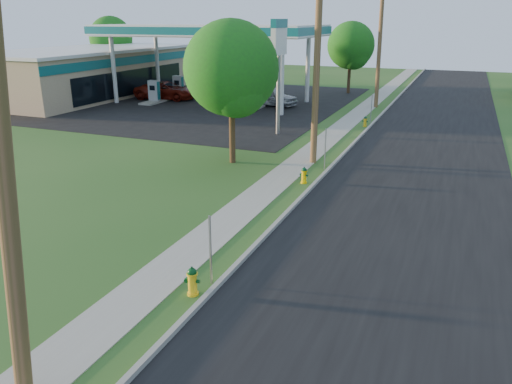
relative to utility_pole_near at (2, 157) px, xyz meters
The scene contains 26 objects.
ground_plane 4.94m from the utility_pole_near, 59.04° to the left, with size 140.00×140.00×0.00m, color #24521C.
road 13.04m from the utility_pole_near, 65.13° to the left, with size 8.00×120.00×0.02m, color black.
curb 12.02m from the utility_pole_near, 84.29° to the left, with size 0.15×120.00×0.15m, color gray.
sidewalk 12.01m from the utility_pole_near, 93.38° to the left, with size 1.50×120.00×0.03m, color #9B988C.
forecourt 36.73m from the utility_pole_near, 115.02° to the left, with size 26.00×28.00×0.02m, color black.
utility_pole_near is the anchor object (origin of this frame).
utility_pole_mid 18.00m from the utility_pole_near, 90.00° to the left, with size 1.40×0.32×9.80m.
utility_pole_far 36.00m from the utility_pole_near, 90.00° to the left, with size 1.40×0.32×9.50m.
sign_post_near 6.50m from the utility_pole_near, 80.72° to the left, with size 0.05×0.04×2.00m, color gray.
sign_post_mid 17.44m from the utility_pole_near, 87.14° to the left, with size 0.05×0.04×2.00m, color gray.
sign_post_far 29.46m from the utility_pole_near, 88.33° to the left, with size 0.05×0.04×2.00m, color gray.
gas_canopy 35.63m from the utility_pole_near, 112.10° to the left, with size 18.18×9.18×6.40m.
fuel_pump_nw 36.03m from the utility_pole_near, 120.00° to the left, with size 1.20×3.20×1.90m.
fuel_pump_ne 32.51m from the utility_pole_near, 106.02° to the left, with size 1.20×3.20×1.90m.
fuel_pump_sw 39.52m from the utility_pole_near, 117.09° to the left, with size 1.20×3.20×1.90m.
fuel_pump_se 36.34m from the utility_pole_near, 104.27° to the left, with size 1.20×3.20×1.90m.
convenience_store 42.33m from the utility_pole_near, 128.64° to the left, with size 10.40×22.40×4.25m.
price_pylon 23.83m from the utility_pole_near, 99.42° to the left, with size 0.34×2.04×6.85m.
tree_verge 16.85m from the utility_pole_near, 102.60° to the left, with size 4.56×4.56×6.90m.
tree_lot 43.25m from the utility_pole_near, 94.91° to the left, with size 4.41×4.41×6.69m.
tree_back 52.30m from the utility_pole_near, 125.97° to the left, with size 4.74×4.74×7.19m.
hydrant_near 6.33m from the utility_pole_near, 81.62° to the left, with size 0.42×0.37×0.81m.
hydrant_mid 15.30m from the utility_pole_near, 87.82° to the left, with size 0.39×0.34×0.74m.
hydrant_far 28.22m from the utility_pole_near, 88.49° to the left, with size 0.37×0.33×0.71m.
car_red 37.90m from the utility_pole_near, 118.58° to the left, with size 2.58×5.58×1.55m, color #68130A.
car_silver 34.66m from the utility_pole_near, 103.79° to the left, with size 1.87×4.64×1.58m, color #AEB1B5.
Camera 1 is at (5.97, -6.48, 6.85)m, focal length 35.00 mm.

